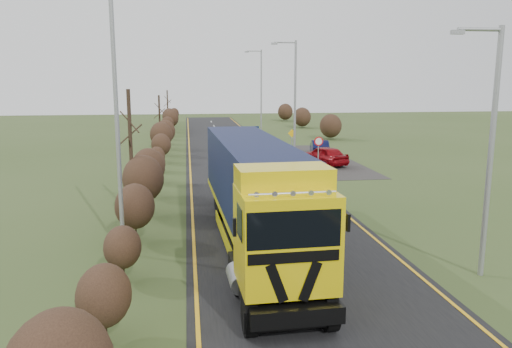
{
  "coord_description": "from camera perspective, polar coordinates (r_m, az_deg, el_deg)",
  "views": [
    {
      "loc": [
        -3.85,
        -19.83,
        6.42
      ],
      "look_at": [
        -0.55,
        4.01,
        1.91
      ],
      "focal_mm": 35.0,
      "sensor_mm": 36.0,
      "label": 1
    }
  ],
  "objects": [
    {
      "name": "lane_markings",
      "position": [
        30.45,
        -0.44,
        -1.51
      ],
      "size": [
        7.52,
        116.0,
        0.01
      ],
      "color": "#F0AF16",
      "rests_on": "road"
    },
    {
      "name": "streetlight_near",
      "position": [
        17.61,
        25.08,
        3.14
      ],
      "size": [
        1.73,
        0.18,
        8.1
      ],
      "color": "gray",
      "rests_on": "ground"
    },
    {
      "name": "streetlight_far",
      "position": [
        63.42,
        0.47,
        9.92
      ],
      "size": [
        2.16,
        0.2,
        10.23
      ],
      "color": "gray",
      "rests_on": "ground"
    },
    {
      "name": "left_pole",
      "position": [
        18.67,
        -15.62,
        6.03
      ],
      "size": [
        0.16,
        0.16,
        10.12
      ],
      "primitive_type": "cylinder",
      "color": "gray",
      "rests_on": "ground"
    },
    {
      "name": "lorry",
      "position": [
        19.14,
        -0.19,
        -1.59
      ],
      "size": [
        2.95,
        15.12,
        4.19
      ],
      "rotation": [
        0.0,
        0.0,
        0.04
      ],
      "color": "black",
      "rests_on": "ground"
    },
    {
      "name": "ground",
      "position": [
        21.2,
        2.98,
        -7.04
      ],
      "size": [
        160.0,
        160.0,
        0.0
      ],
      "primitive_type": "plane",
      "color": "#36491F",
      "rests_on": "ground"
    },
    {
      "name": "streetlight_mid",
      "position": [
        39.6,
        4.31,
        8.85
      ],
      "size": [
        2.01,
        0.19,
        9.48
      ],
      "color": "gray",
      "rests_on": "ground"
    },
    {
      "name": "layby",
      "position": [
        41.65,
        6.61,
        1.68
      ],
      "size": [
        6.0,
        18.0,
        0.02
      ],
      "primitive_type": "cube",
      "color": "#292624",
      "rests_on": "ground"
    },
    {
      "name": "hedgerow",
      "position": [
        28.22,
        -12.13,
        0.57
      ],
      "size": [
        2.24,
        102.04,
        6.05
      ],
      "color": "black",
      "rests_on": "ground"
    },
    {
      "name": "car_blue_sedan",
      "position": [
        44.06,
        7.25,
        3.01
      ],
      "size": [
        2.07,
        4.23,
        1.33
      ],
      "primitive_type": "imported",
      "rotation": [
        0.0,
        0.0,
        2.97
      ],
      "color": "black",
      "rests_on": "ground"
    },
    {
      "name": "car_red_hatchback",
      "position": [
        38.9,
        7.78,
        2.1
      ],
      "size": [
        3.35,
        4.69,
        1.48
      ],
      "primitive_type": "imported",
      "rotation": [
        0.0,
        0.0,
        3.55
      ],
      "color": "maroon",
      "rests_on": "ground"
    },
    {
      "name": "warning_board",
      "position": [
        46.65,
        4.12,
        4.19
      ],
      "size": [
        0.77,
        0.11,
        2.01
      ],
      "color": "gray",
      "rests_on": "ground"
    },
    {
      "name": "speed_sign",
      "position": [
        36.61,
        7.15,
        3.13
      ],
      "size": [
        0.67,
        0.1,
        2.44
      ],
      "color": "gray",
      "rests_on": "ground"
    },
    {
      "name": "road",
      "position": [
        30.76,
        -0.52,
        -1.43
      ],
      "size": [
        8.0,
        120.0,
        0.02
      ],
      "primitive_type": "cube",
      "color": "black",
      "rests_on": "ground"
    }
  ]
}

